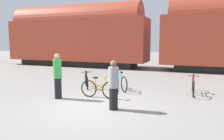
{
  "coord_description": "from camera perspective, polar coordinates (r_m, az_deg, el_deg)",
  "views": [
    {
      "loc": [
        3.24,
        -6.81,
        2.31
      ],
      "look_at": [
        -0.07,
        1.76,
        1.1
      ],
      "focal_mm": 35.0,
      "sensor_mm": 36.0,
      "label": 1
    }
  ],
  "objects": [
    {
      "name": "ground_plane",
      "position": [
        7.89,
        -4.2,
        -9.54
      ],
      "size": [
        80.0,
        80.0,
        0.0
      ],
      "primitive_type": "plane",
      "color": "gray"
    },
    {
      "name": "freight_train",
      "position": [
        18.4,
        11.12,
        9.48
      ],
      "size": [
        28.22,
        2.94,
        5.66
      ],
      "color": "black",
      "rests_on": "ground_plane"
    },
    {
      "name": "rail_near",
      "position": [
        17.83,
        10.47,
        -0.05
      ],
      "size": [
        40.22,
        0.07,
        0.01
      ],
      "primitive_type": "cube",
      "color": "#4C4238",
      "rests_on": "ground_plane"
    },
    {
      "name": "rail_far",
      "position": [
        19.24,
        11.27,
        0.47
      ],
      "size": [
        40.22,
        0.07,
        0.01
      ],
      "primitive_type": "cube",
      "color": "#4C4238",
      "rests_on": "ground_plane"
    },
    {
      "name": "bicycle_maroon",
      "position": [
        10.24,
        20.44,
        -3.89
      ],
      "size": [
        0.46,
        1.78,
        0.87
      ],
      "color": "black",
      "rests_on": "ground_plane"
    },
    {
      "name": "bicycle_yellow",
      "position": [
        8.97,
        -3.33,
        -4.95
      ],
      "size": [
        1.67,
        0.46,
        0.88
      ],
      "color": "black",
      "rests_on": "ground_plane"
    },
    {
      "name": "bicycle_black",
      "position": [
        11.07,
        -6.69,
        -2.71
      ],
      "size": [
        0.93,
        1.45,
        0.83
      ],
      "color": "black",
      "rests_on": "ground_plane"
    },
    {
      "name": "bicycle_teal",
      "position": [
        10.45,
        2.08,
        -3.09
      ],
      "size": [
        1.19,
        1.42,
        0.92
      ],
      "color": "black",
      "rests_on": "ground_plane"
    },
    {
      "name": "person_in_green",
      "position": [
        9.04,
        -14.02,
        -1.54
      ],
      "size": [
        0.33,
        0.33,
        1.82
      ],
      "rotation": [
        0.0,
        0.0,
        0.64
      ],
      "color": "black",
      "rests_on": "ground_plane"
    },
    {
      "name": "person_in_grey",
      "position": [
        7.36,
        0.4,
        -4.0
      ],
      "size": [
        0.35,
        0.35,
        1.68
      ],
      "rotation": [
        0.0,
        0.0,
        2.64
      ],
      "color": "black",
      "rests_on": "ground_plane"
    }
  ]
}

